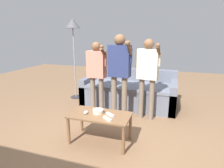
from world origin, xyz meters
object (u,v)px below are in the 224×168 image
object	(u,v)px
player_left	(97,70)
couch	(129,92)
coffee_table	(100,118)
floor_lamp	(73,29)
snack_bowl	(98,111)
player_right	(148,70)
game_remote_wand_near	(107,119)
player_center	(119,67)
game_remote_wand_far	(110,115)
game_remote_nunchuk	(86,112)

from	to	relation	value
player_left	couch	bearing A→B (deg)	53.54
coffee_table	floor_lamp	world-z (taller)	floor_lamp
snack_bowl	player_left	world-z (taller)	player_left
floor_lamp	coffee_table	bearing A→B (deg)	-52.20
snack_bowl	player_right	distance (m)	1.26
couch	game_remote_wand_near	bearing A→B (deg)	-86.53
coffee_table	floor_lamp	bearing A→B (deg)	127.80
player_center	game_remote_wand_near	world-z (taller)	player_center
snack_bowl	game_remote_wand_far	world-z (taller)	snack_bowl
snack_bowl	coffee_table	bearing A→B (deg)	-37.00
player_left	game_remote_wand_near	size ratio (longest dim) A/B	9.69
coffee_table	player_left	distance (m)	1.22
coffee_table	game_remote_wand_far	distance (m)	0.17
floor_lamp	player_left	distance (m)	1.41
game_remote_wand_near	game_remote_wand_far	bearing A→B (deg)	92.97
game_remote_nunchuk	player_left	world-z (taller)	player_left
coffee_table	player_center	bearing A→B (deg)	87.57
game_remote_nunchuk	player_left	bearing A→B (deg)	103.69
game_remote_wand_far	coffee_table	bearing A→B (deg)	-177.19
floor_lamp	game_remote_wand_near	bearing A→B (deg)	-51.12
snack_bowl	game_remote_nunchuk	world-z (taller)	snack_bowl
couch	coffee_table	distance (m)	1.69
couch	player_right	size ratio (longest dim) A/B	1.37
game_remote_nunchuk	game_remote_wand_near	distance (m)	0.38
coffee_table	player_left	bearing A→B (deg)	114.61
game_remote_nunchuk	floor_lamp	bearing A→B (deg)	122.74
floor_lamp	game_remote_wand_far	xyz separation A→B (m)	(1.51, -1.74, -1.24)
couch	player_left	bearing A→B (deg)	-126.46
game_remote_wand_near	couch	bearing A→B (deg)	93.47
player_center	game_remote_wand_near	xyz separation A→B (m)	(0.13, -1.03, -0.54)
couch	floor_lamp	distance (m)	1.99
coffee_table	player_left	size ratio (longest dim) A/B	0.62
floor_lamp	player_center	world-z (taller)	floor_lamp
coffee_table	player_center	distance (m)	1.09
player_center	floor_lamp	bearing A→B (deg)	148.41
game_remote_nunchuk	player_center	size ratio (longest dim) A/B	0.06
couch	coffee_table	xyz separation A→B (m)	(-0.05, -1.69, 0.09)
player_right	game_remote_wand_near	distance (m)	1.33
couch	snack_bowl	xyz separation A→B (m)	(-0.09, -1.66, 0.18)
coffee_table	floor_lamp	distance (m)	2.58
game_remote_wand_near	game_remote_wand_far	size ratio (longest dim) A/B	1.05
coffee_table	snack_bowl	xyz separation A→B (m)	(-0.04, 0.03, 0.09)
couch	game_remote_nunchuk	bearing A→B (deg)	-98.39
game_remote_nunchuk	game_remote_wand_near	world-z (taller)	game_remote_nunchuk
game_remote_nunchuk	player_left	distance (m)	1.16
game_remote_nunchuk	player_left	xyz separation A→B (m)	(-0.25, 1.04, 0.44)
snack_bowl	player_left	size ratio (longest dim) A/B	0.11
snack_bowl	player_center	size ratio (longest dim) A/B	0.10
couch	game_remote_wand_far	size ratio (longest dim) A/B	14.51
player_right	coffee_table	bearing A→B (deg)	-116.89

